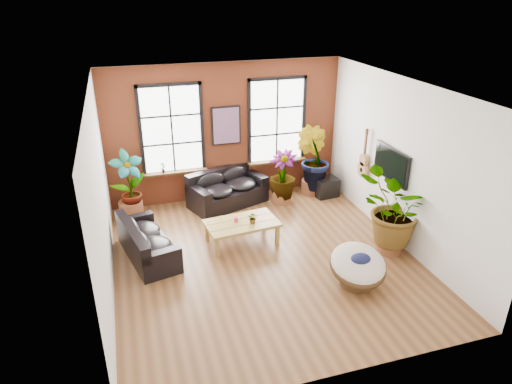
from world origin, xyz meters
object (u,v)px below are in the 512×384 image
at_px(sofa_left, 145,242).
at_px(coffee_table, 242,224).
at_px(sofa_back, 227,189).
at_px(papasan_chair, 358,266).

bearing_deg(sofa_left, coffee_table, -103.13).
bearing_deg(sofa_left, sofa_back, -60.86).
relative_size(sofa_back, papasan_chair, 1.91).
distance_m(sofa_left, coffee_table, 2.05).
distance_m(sofa_left, papasan_chair, 4.27).
relative_size(sofa_left, coffee_table, 1.24).
bearing_deg(papasan_chair, sofa_left, 152.54).
relative_size(sofa_left, papasan_chair, 1.80).
bearing_deg(coffee_table, sofa_back, 79.88).
xyz_separation_m(sofa_back, sofa_left, (-2.19, -1.99, -0.06)).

